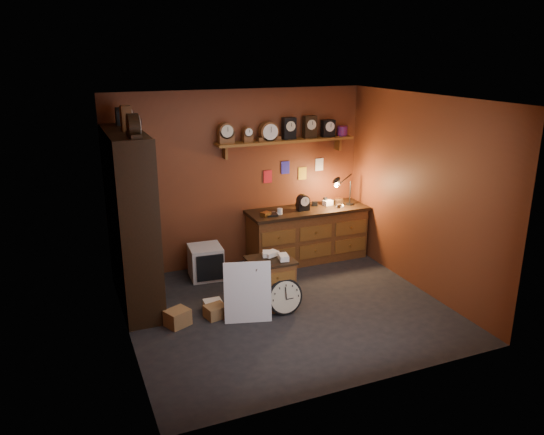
{
  "coord_description": "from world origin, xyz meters",
  "views": [
    {
      "loc": [
        -2.57,
        -5.7,
        3.24
      ],
      "look_at": [
        -0.07,
        0.35,
        1.16
      ],
      "focal_mm": 35.0,
      "sensor_mm": 36.0,
      "label": 1
    }
  ],
  "objects_px": {
    "shelving_unit": "(128,213)",
    "low_cabinet": "(271,281)",
    "workbench": "(307,231)",
    "big_round_clock": "(285,297)"
  },
  "relations": [
    {
      "from": "workbench",
      "to": "low_cabinet",
      "type": "height_order",
      "value": "workbench"
    },
    {
      "from": "shelving_unit",
      "to": "low_cabinet",
      "type": "distance_m",
      "value": 2.03
    },
    {
      "from": "shelving_unit",
      "to": "big_round_clock",
      "type": "relative_size",
      "value": 5.46
    },
    {
      "from": "workbench",
      "to": "big_round_clock",
      "type": "distance_m",
      "value": 1.91
    },
    {
      "from": "shelving_unit",
      "to": "workbench",
      "type": "relative_size",
      "value": 1.33
    },
    {
      "from": "shelving_unit",
      "to": "low_cabinet",
      "type": "height_order",
      "value": "shelving_unit"
    },
    {
      "from": "workbench",
      "to": "big_round_clock",
      "type": "xyz_separation_m",
      "value": [
        -1.08,
        -1.56,
        -0.24
      ]
    },
    {
      "from": "low_cabinet",
      "to": "big_round_clock",
      "type": "distance_m",
      "value": 0.3
    },
    {
      "from": "workbench",
      "to": "low_cabinet",
      "type": "bearing_deg",
      "value": -131.85
    },
    {
      "from": "workbench",
      "to": "shelving_unit",
      "type": "bearing_deg",
      "value": -169.99
    }
  ]
}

